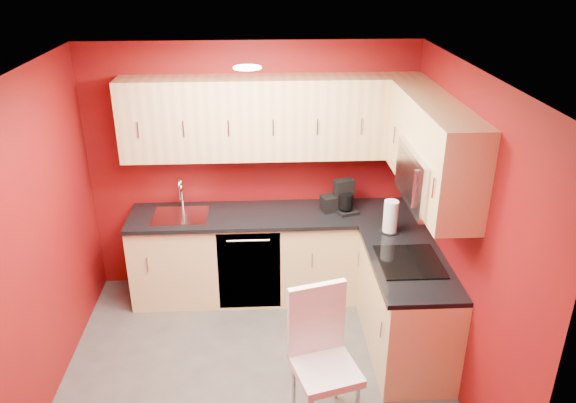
{
  "coord_description": "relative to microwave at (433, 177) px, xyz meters",
  "views": [
    {
      "loc": [
        0.07,
        -3.72,
        3.26
      ],
      "look_at": [
        0.3,
        0.55,
        1.32
      ],
      "focal_mm": 35.0,
      "sensor_mm": 36.0,
      "label": 1
    }
  ],
  "objects": [
    {
      "name": "floor",
      "position": [
        -1.39,
        -0.2,
        -1.66
      ],
      "size": [
        3.2,
        3.2,
        0.0
      ],
      "primitive_type": "plane",
      "color": "#53504E",
      "rests_on": "ground"
    },
    {
      "name": "ceiling",
      "position": [
        -1.39,
        -0.2,
        0.84
      ],
      "size": [
        3.2,
        3.2,
        0.0
      ],
      "primitive_type": "plane",
      "rotation": [
        3.14,
        0.0,
        0.0
      ],
      "color": "white",
      "rests_on": "wall_back"
    },
    {
      "name": "wall_back",
      "position": [
        -1.39,
        1.3,
        -0.41
      ],
      "size": [
        3.2,
        0.0,
        3.2
      ],
      "primitive_type": "plane",
      "rotation": [
        1.57,
        0.0,
        0.0
      ],
      "color": "maroon",
      "rests_on": "floor"
    },
    {
      "name": "wall_front",
      "position": [
        -1.39,
        -1.7,
        -0.41
      ],
      "size": [
        3.2,
        0.0,
        3.2
      ],
      "primitive_type": "plane",
      "rotation": [
        -1.57,
        0.0,
        0.0
      ],
      "color": "maroon",
      "rests_on": "floor"
    },
    {
      "name": "wall_left",
      "position": [
        -2.99,
        -0.2,
        -0.41
      ],
      "size": [
        0.0,
        3.0,
        3.0
      ],
      "primitive_type": "plane",
      "rotation": [
        1.57,
        0.0,
        1.57
      ],
      "color": "maroon",
      "rests_on": "floor"
    },
    {
      "name": "wall_right",
      "position": [
        0.21,
        -0.2,
        -0.41
      ],
      "size": [
        0.0,
        3.0,
        3.0
      ],
      "primitive_type": "plane",
      "rotation": [
        1.57,
        0.0,
        -1.57
      ],
      "color": "maroon",
      "rests_on": "floor"
    },
    {
      "name": "base_cabinets_back",
      "position": [
        -1.19,
        1.0,
        -1.22
      ],
      "size": [
        2.8,
        0.6,
        0.87
      ],
      "primitive_type": "cube",
      "color": "#EED188",
      "rests_on": "floor"
    },
    {
      "name": "base_cabinets_right",
      "position": [
        -0.09,
        0.05,
        -1.22
      ],
      "size": [
        0.6,
        1.3,
        0.87
      ],
      "primitive_type": "cube",
      "color": "#EED188",
      "rests_on": "floor"
    },
    {
      "name": "countertop_back",
      "position": [
        -1.19,
        0.99,
        -0.77
      ],
      "size": [
        2.8,
        0.63,
        0.04
      ],
      "primitive_type": "cube",
      "color": "black",
      "rests_on": "base_cabinets_back"
    },
    {
      "name": "countertop_right",
      "position": [
        -0.11,
        0.04,
        -0.77
      ],
      "size": [
        0.63,
        1.27,
        0.04
      ],
      "primitive_type": "cube",
      "color": "black",
      "rests_on": "base_cabinets_right"
    },
    {
      "name": "upper_cabinets_back",
      "position": [
        -1.19,
        1.13,
        0.17
      ],
      "size": [
        2.8,
        0.35,
        0.75
      ],
      "primitive_type": "cube",
      "color": "tan",
      "rests_on": "wall_back"
    },
    {
      "name": "upper_cabinets_right",
      "position": [
        0.03,
        0.24,
        0.23
      ],
      "size": [
        0.35,
        1.55,
        0.75
      ],
      "color": "tan",
      "rests_on": "wall_right"
    },
    {
      "name": "microwave",
      "position": [
        0.0,
        0.0,
        0.0
      ],
      "size": [
        0.42,
        0.76,
        0.42
      ],
      "color": "silver",
      "rests_on": "upper_cabinets_right"
    },
    {
      "name": "cooktop",
      "position": [
        -0.11,
        0.0,
        -0.74
      ],
      "size": [
        0.5,
        0.55,
        0.01
      ],
      "primitive_type": "cube",
      "color": "black",
      "rests_on": "countertop_right"
    },
    {
      "name": "sink",
      "position": [
        -2.09,
        1.0,
        -0.72
      ],
      "size": [
        0.52,
        0.42,
        0.35
      ],
      "color": "silver",
      "rests_on": "countertop_back"
    },
    {
      "name": "dishwasher_front",
      "position": [
        -1.44,
        0.71,
        -1.22
      ],
      "size": [
        0.6,
        0.02,
        0.82
      ],
      "primitive_type": "cube",
      "color": "black",
      "rests_on": "base_cabinets_back"
    },
    {
      "name": "downlight",
      "position": [
        -1.39,
        0.1,
        0.82
      ],
      "size": [
        0.2,
        0.2,
        0.01
      ],
      "primitive_type": "cylinder",
      "color": "white",
      "rests_on": "ceiling"
    },
    {
      "name": "coffee_maker",
      "position": [
        -0.49,
        0.99,
        -0.59
      ],
      "size": [
        0.26,
        0.3,
        0.31
      ],
      "primitive_type": null,
      "rotation": [
        0.0,
        0.0,
        0.32
      ],
      "color": "black",
      "rests_on": "countertop_back"
    },
    {
      "name": "napkin_holder",
      "position": [
        -0.66,
        1.02,
        -0.67
      ],
      "size": [
        0.18,
        0.18,
        0.15
      ],
      "primitive_type": null,
      "rotation": [
        0.0,
        0.0,
        0.27
      ],
      "color": "black",
      "rests_on": "countertop_back"
    },
    {
      "name": "paper_towel",
      "position": [
        -0.16,
        0.54,
        -0.6
      ],
      "size": [
        0.18,
        0.18,
        0.3
      ],
      "primitive_type": null,
      "rotation": [
        0.0,
        0.0,
        -0.04
      ],
      "color": "white",
      "rests_on": "countertop_right"
    },
    {
      "name": "dining_chair",
      "position": [
        -0.88,
        -0.75,
        -1.12
      ],
      "size": [
        0.54,
        0.56,
        1.08
      ],
      "primitive_type": null,
      "rotation": [
        0.0,
        0.0,
        0.27
      ],
      "color": "white",
      "rests_on": "floor"
    }
  ]
}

